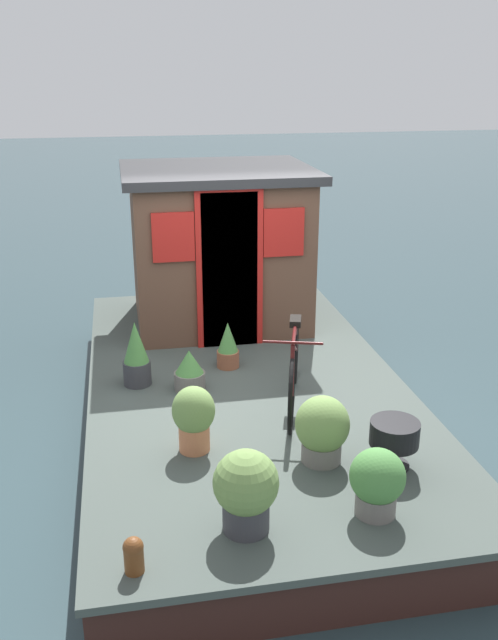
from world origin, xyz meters
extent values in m
plane|color=#2D4247|center=(0.00, 0.00, 0.00)|extent=(60.00, 60.00, 0.00)
cube|color=#424C47|center=(0.00, 0.00, 0.46)|extent=(5.70, 3.04, 0.06)
cube|color=#381E19|center=(0.00, 0.00, 0.21)|extent=(5.58, 2.98, 0.43)
cube|color=brown|center=(1.75, 0.00, 1.35)|extent=(1.65, 1.96, 1.73)
cube|color=#28282B|center=(1.75, 0.00, 2.27)|extent=(1.85, 2.16, 0.10)
cube|color=#19334C|center=(0.91, 0.00, 1.34)|extent=(0.04, 0.60, 1.70)
cube|color=red|center=(0.90, 0.00, 1.39)|extent=(0.03, 0.72, 1.80)
cube|color=red|center=(0.91, -0.59, 1.74)|extent=(0.03, 0.44, 0.52)
cube|color=red|center=(0.91, 0.59, 1.74)|extent=(0.03, 0.44, 0.52)
torus|color=black|center=(-1.07, -0.19, 0.81)|extent=(0.64, 0.22, 0.66)
torus|color=black|center=(-0.13, -0.48, 0.81)|extent=(0.64, 0.22, 0.66)
cylinder|color=#4C1414|center=(-0.56, -0.35, 1.02)|extent=(0.89, 0.30, 0.45)
cylinder|color=#4C1414|center=(-0.71, -0.30, 1.22)|extent=(0.58, 0.20, 0.06)
cylinder|color=#4C1414|center=(-0.28, -0.43, 1.01)|extent=(0.34, 0.13, 0.41)
cylinder|color=#4C1414|center=(-1.03, -0.21, 1.02)|extent=(0.12, 0.07, 0.43)
cube|color=black|center=(-0.43, -0.39, 1.23)|extent=(0.22, 0.15, 0.06)
cylinder|color=#4C1414|center=(-1.00, -0.22, 1.26)|extent=(0.17, 0.49, 0.02)
cylinder|color=#38383D|center=(-2.30, 0.42, 0.59)|extent=(0.32, 0.32, 0.21)
sphere|color=#70934C|center=(-2.30, 0.42, 0.85)|extent=(0.44, 0.44, 0.44)
cylinder|color=#935138|center=(0.33, 0.12, 0.57)|extent=(0.23, 0.23, 0.17)
cone|color=#4C8942|center=(0.33, 0.12, 0.81)|extent=(0.21, 0.21, 0.31)
cylinder|color=#C6754C|center=(-1.23, 0.64, 0.60)|extent=(0.25, 0.25, 0.22)
ellipsoid|color=#70934C|center=(-1.23, 0.64, 0.84)|extent=(0.35, 0.35, 0.39)
cylinder|color=slate|center=(-2.30, -0.49, 0.57)|extent=(0.28, 0.28, 0.16)
ellipsoid|color=#4C8942|center=(-2.30, -0.49, 0.78)|extent=(0.39, 0.39, 0.39)
cylinder|color=slate|center=(-0.11, 0.56, 0.57)|extent=(0.30, 0.30, 0.17)
cone|color=#4C8942|center=(-0.11, 0.56, 0.77)|extent=(0.27, 0.27, 0.23)
cylinder|color=slate|center=(-1.57, -0.32, 0.57)|extent=(0.31, 0.31, 0.16)
ellipsoid|color=#70934C|center=(-1.57, -0.32, 0.81)|extent=(0.43, 0.43, 0.45)
cylinder|color=#38383D|center=(0.09, 1.05, 0.61)|extent=(0.27, 0.27, 0.24)
cone|color=#4C8942|center=(0.09, 1.05, 0.93)|extent=(0.24, 0.24, 0.41)
cylinder|color=black|center=(-1.76, -0.83, 0.78)|extent=(0.38, 0.38, 0.19)
cylinder|color=black|center=(-1.76, -0.83, 0.58)|extent=(0.04, 0.04, 0.19)
cylinder|color=black|center=(-1.76, -0.83, 0.50)|extent=(0.27, 0.27, 0.02)
cylinder|color=brown|center=(-2.58, 1.17, 0.58)|extent=(0.12, 0.12, 0.18)
sphere|color=brown|center=(-2.58, 1.17, 0.67)|extent=(0.13, 0.13, 0.13)
camera|label=1|loc=(-6.09, 1.12, 3.42)|focal=38.69mm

